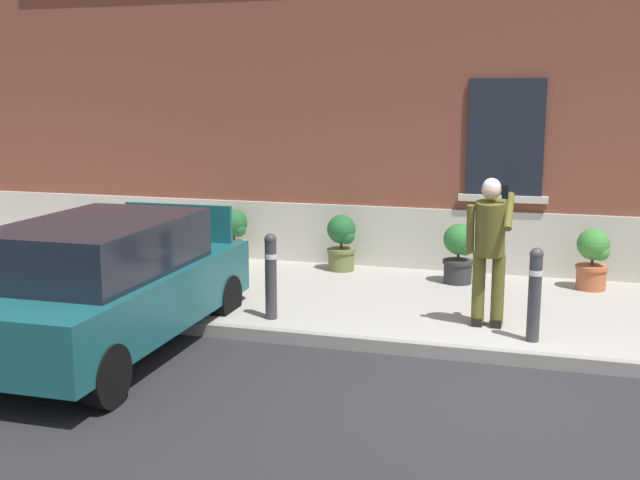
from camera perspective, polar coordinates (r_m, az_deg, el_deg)
ground_plane at (r=7.65m, az=12.78°, el=-11.16°), size 80.00×80.00×0.00m
sidewalk at (r=10.28m, az=13.88°, el=-5.09°), size 24.00×3.60×0.15m
curb_edge at (r=8.50m, az=13.24°, el=-8.38°), size 24.00×0.12×0.15m
building_facade at (r=12.43m, az=15.28°, el=14.52°), size 24.00×1.52×7.50m
hatchback_car_teal at (r=8.76m, az=-15.45°, el=-3.07°), size 1.83×4.08×1.50m
bollard_near_person at (r=8.71m, az=15.57°, el=-3.66°), size 0.15×0.15×1.04m
bollard_far_left at (r=9.25m, az=-3.65°, el=-2.45°), size 0.15×0.15×1.04m
person_on_phone at (r=9.01m, az=12.41°, el=-0.19°), size 0.51×0.49×1.75m
planter_cream at (r=12.51m, az=-6.34°, el=0.44°), size 0.44×0.44×0.86m
planter_olive at (r=11.83m, az=1.62°, el=-0.09°), size 0.44×0.44×0.86m
planter_charcoal at (r=11.19m, az=10.22°, el=-0.87°), size 0.44×0.44×0.86m
planter_terracotta at (r=11.30m, az=19.51°, el=-1.21°), size 0.44×0.44×0.86m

